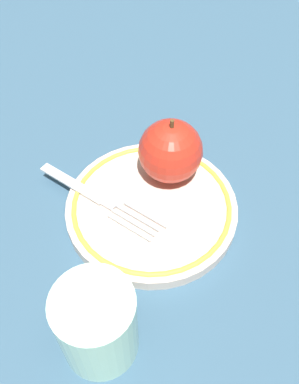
{
  "coord_description": "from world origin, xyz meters",
  "views": [
    {
      "loc": [
        0.12,
        -0.27,
        0.42
      ],
      "look_at": [
        -0.0,
        0.01,
        0.04
      ],
      "focal_mm": 40.0,
      "sensor_mm": 36.0,
      "label": 1
    }
  ],
  "objects_px": {
    "drinking_glass": "(97,324)",
    "apple_red_whole": "(172,151)",
    "fork": "(94,196)",
    "plate": "(150,207)"
  },
  "relations": [
    {
      "from": "apple_red_whole",
      "to": "drinking_glass",
      "type": "height_order",
      "value": "apple_red_whole"
    },
    {
      "from": "plate",
      "to": "apple_red_whole",
      "type": "height_order",
      "value": "apple_red_whole"
    },
    {
      "from": "apple_red_whole",
      "to": "fork",
      "type": "xyz_separation_m",
      "value": [
        -0.07,
        -0.07,
        -0.04
      ]
    },
    {
      "from": "fork",
      "to": "drinking_glass",
      "type": "height_order",
      "value": "drinking_glass"
    },
    {
      "from": "drinking_glass",
      "to": "apple_red_whole",
      "type": "bearing_deg",
      "value": 95.2
    },
    {
      "from": "plate",
      "to": "fork",
      "type": "height_order",
      "value": "fork"
    },
    {
      "from": "fork",
      "to": "apple_red_whole",
      "type": "bearing_deg",
      "value": 57.04
    },
    {
      "from": "apple_red_whole",
      "to": "fork",
      "type": "relative_size",
      "value": 0.5
    },
    {
      "from": "plate",
      "to": "drinking_glass",
      "type": "height_order",
      "value": "drinking_glass"
    },
    {
      "from": "plate",
      "to": "drinking_glass",
      "type": "bearing_deg",
      "value": -81.71
    }
  ]
}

